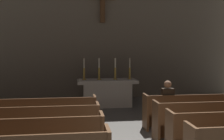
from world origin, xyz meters
TOP-DOWN VIEW (x-y plane):
  - pew_left_row_3 at (-2.40, 1.91)m, footprint 3.50×0.50m
  - pew_left_row_4 at (-2.40, 2.88)m, footprint 3.50×0.50m
  - pew_right_row_4 at (2.40, 2.88)m, footprint 3.50×0.50m
  - altar at (0.00, 5.94)m, footprint 2.20×0.90m
  - candlestick_outer_left at (-0.85, 5.94)m, footprint 0.16×0.16m
  - candlestick_inner_left at (-0.30, 5.94)m, footprint 0.16×0.16m
  - candlestick_inner_right at (0.30, 5.94)m, footprint 0.16×0.16m
  - candlestick_outer_right at (0.85, 5.94)m, footprint 0.16×0.16m
  - apse_with_cross at (0.00, 7.84)m, footprint 11.46×0.44m
  - lone_worshipper at (1.27, 2.92)m, footprint 0.32×0.43m

SIDE VIEW (x-z plane):
  - pew_left_row_3 at x=-2.40m, z-range 0.00..0.95m
  - pew_left_row_4 at x=-2.40m, z-range 0.00..0.95m
  - pew_right_row_4 at x=2.40m, z-range 0.00..0.95m
  - altar at x=0.00m, z-range 0.03..1.04m
  - lone_worshipper at x=1.27m, z-range 0.03..1.35m
  - candlestick_outer_left at x=-0.85m, z-range 0.87..1.67m
  - candlestick_inner_left at x=-0.30m, z-range 0.87..1.67m
  - candlestick_inner_right at x=0.30m, z-range 0.87..1.67m
  - candlestick_outer_right at x=0.85m, z-range 0.87..1.67m
  - apse_with_cross at x=0.00m, z-range 0.00..7.36m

